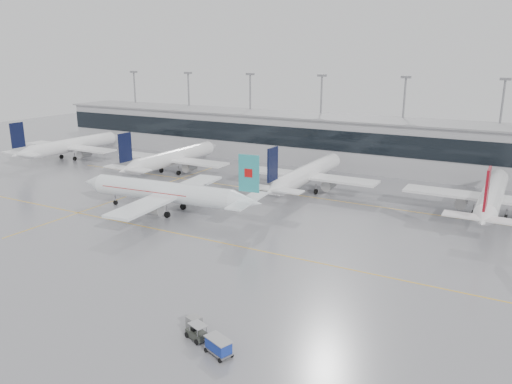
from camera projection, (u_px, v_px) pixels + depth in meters
The scene contains 16 objects.
ground at pixel (218, 242), 75.71m from camera, with size 320.00×320.00×0.00m, color gray.
taxi_line_main at pixel (218, 242), 75.71m from camera, with size 120.00×0.25×0.01m, color gold.
taxi_line_north at pixel (299, 195), 101.02m from camera, with size 120.00×0.25×0.01m, color gold.
taxi_line_cross at pixel (136, 193), 102.41m from camera, with size 0.25×60.00×0.01m, color gold.
terminal at pixel (352, 143), 126.43m from camera, with size 180.00×15.00×12.00m, color #A8A8AC.
terminal_glass at pixel (342, 141), 119.67m from camera, with size 180.00×0.20×5.00m, color black.
terminal_roof at pixel (353, 118), 124.80m from camera, with size 182.00×16.00×0.40m, color gray.
light_masts at pixel (360, 112), 129.56m from camera, with size 156.40×1.00×22.60m.
air_canada_jet at pixel (169, 192), 88.86m from camera, with size 37.50×30.36×11.87m.
parked_jet_a at pixel (70, 146), 135.93m from camera, with size 29.64×36.96×11.72m.
parked_jet_b at pixel (172, 158), 119.54m from camera, with size 29.64×36.96×11.72m.
parked_jet_c at pixel (307, 174), 103.15m from camera, with size 29.64×36.96×11.72m.
parked_jet_d at pixel (492, 196), 86.77m from camera, with size 29.64×36.96×11.72m.
baggage_tug at pixel (197, 334), 49.57m from camera, with size 3.55×2.18×1.70m.
baggage_cart at pixel (218, 345), 46.84m from camera, with size 3.12×2.39×1.71m.
gse_unit at pixel (194, 323), 51.45m from camera, with size 1.34×1.24×1.34m, color gray.
Camera 1 is at (39.57, -59.29, 27.24)m, focal length 35.00 mm.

